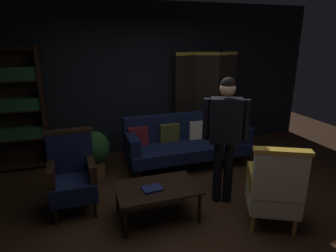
{
  "coord_description": "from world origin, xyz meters",
  "views": [
    {
      "loc": [
        -1.26,
        -2.96,
        2.17
      ],
      "look_at": [
        0.0,
        0.8,
        0.95
      ],
      "focal_mm": 31.05,
      "sensor_mm": 36.0,
      "label": 1
    }
  ],
  "objects_px": {
    "bookshelf": "(16,107)",
    "book_navy_cloth": "(152,189)",
    "velvet_couch": "(186,140)",
    "armchair_wing_left": "(72,174)",
    "potted_plant": "(95,151)",
    "armchair_gilt_accent": "(274,189)",
    "folding_screen": "(206,100)",
    "coffee_table": "(157,190)",
    "standing_figure": "(225,130)"
  },
  "relations": [
    {
      "from": "potted_plant",
      "to": "standing_figure",
      "type": "bearing_deg",
      "value": -39.58
    },
    {
      "from": "folding_screen",
      "to": "book_navy_cloth",
      "type": "relative_size",
      "value": 8.42
    },
    {
      "from": "potted_plant",
      "to": "velvet_couch",
      "type": "bearing_deg",
      "value": -0.38
    },
    {
      "from": "bookshelf",
      "to": "velvet_couch",
      "type": "height_order",
      "value": "bookshelf"
    },
    {
      "from": "bookshelf",
      "to": "book_navy_cloth",
      "type": "xyz_separation_m",
      "value": [
        1.69,
        -2.16,
        -0.64
      ]
    },
    {
      "from": "folding_screen",
      "to": "book_navy_cloth",
      "type": "xyz_separation_m",
      "value": [
        -1.7,
        -2.11,
        -0.55
      ]
    },
    {
      "from": "potted_plant",
      "to": "book_navy_cloth",
      "type": "xyz_separation_m",
      "value": [
        0.54,
        -1.43,
        -0.0
      ]
    },
    {
      "from": "bookshelf",
      "to": "armchair_wing_left",
      "type": "height_order",
      "value": "bookshelf"
    },
    {
      "from": "coffee_table",
      "to": "standing_figure",
      "type": "distance_m",
      "value": 1.16
    },
    {
      "from": "potted_plant",
      "to": "book_navy_cloth",
      "type": "distance_m",
      "value": 1.53
    },
    {
      "from": "coffee_table",
      "to": "book_navy_cloth",
      "type": "distance_m",
      "value": 0.11
    },
    {
      "from": "velvet_couch",
      "to": "armchair_wing_left",
      "type": "distance_m",
      "value": 2.08
    },
    {
      "from": "bookshelf",
      "to": "book_navy_cloth",
      "type": "height_order",
      "value": "bookshelf"
    },
    {
      "from": "velvet_couch",
      "to": "coffee_table",
      "type": "distance_m",
      "value": 1.67
    },
    {
      "from": "armchair_gilt_accent",
      "to": "potted_plant",
      "type": "bearing_deg",
      "value": 133.21
    },
    {
      "from": "folding_screen",
      "to": "bookshelf",
      "type": "relative_size",
      "value": 0.93
    },
    {
      "from": "folding_screen",
      "to": "potted_plant",
      "type": "distance_m",
      "value": 2.4
    },
    {
      "from": "velvet_couch",
      "to": "standing_figure",
      "type": "xyz_separation_m",
      "value": [
        0.02,
        -1.29,
        0.57
      ]
    },
    {
      "from": "folding_screen",
      "to": "armchair_gilt_accent",
      "type": "xyz_separation_m",
      "value": [
        -0.38,
        -2.65,
        -0.5
      ]
    },
    {
      "from": "folding_screen",
      "to": "coffee_table",
      "type": "xyz_separation_m",
      "value": [
        -1.63,
        -2.06,
        -0.61
      ]
    },
    {
      "from": "bookshelf",
      "to": "velvet_couch",
      "type": "bearing_deg",
      "value": -15.3
    },
    {
      "from": "standing_figure",
      "to": "folding_screen",
      "type": "bearing_deg",
      "value": 71.14
    },
    {
      "from": "folding_screen",
      "to": "standing_figure",
      "type": "distance_m",
      "value": 2.08
    },
    {
      "from": "folding_screen",
      "to": "armchair_gilt_accent",
      "type": "relative_size",
      "value": 1.83
    },
    {
      "from": "bookshelf",
      "to": "potted_plant",
      "type": "relative_size",
      "value": 2.69
    },
    {
      "from": "standing_figure",
      "to": "bookshelf",
      "type": "bearing_deg",
      "value": 143.33
    },
    {
      "from": "standing_figure",
      "to": "coffee_table",
      "type": "bearing_deg",
      "value": -174.39
    },
    {
      "from": "potted_plant",
      "to": "bookshelf",
      "type": "bearing_deg",
      "value": 147.68
    },
    {
      "from": "velvet_couch",
      "to": "armchair_wing_left",
      "type": "relative_size",
      "value": 2.04
    },
    {
      "from": "velvet_couch",
      "to": "coffee_table",
      "type": "xyz_separation_m",
      "value": [
        -0.93,
        -1.38,
        -0.08
      ]
    },
    {
      "from": "folding_screen",
      "to": "book_navy_cloth",
      "type": "bearing_deg",
      "value": -128.9
    },
    {
      "from": "potted_plant",
      "to": "book_navy_cloth",
      "type": "bearing_deg",
      "value": -69.4
    },
    {
      "from": "armchair_gilt_accent",
      "to": "standing_figure",
      "type": "bearing_deg",
      "value": 113.07
    },
    {
      "from": "book_navy_cloth",
      "to": "folding_screen",
      "type": "bearing_deg",
      "value": 51.1
    },
    {
      "from": "bookshelf",
      "to": "standing_figure",
      "type": "relative_size",
      "value": 1.2
    },
    {
      "from": "armchair_gilt_accent",
      "to": "armchair_wing_left",
      "type": "bearing_deg",
      "value": 153.0
    },
    {
      "from": "coffee_table",
      "to": "book_navy_cloth",
      "type": "height_order",
      "value": "book_navy_cloth"
    },
    {
      "from": "velvet_couch",
      "to": "coffee_table",
      "type": "relative_size",
      "value": 2.12
    },
    {
      "from": "velvet_couch",
      "to": "standing_figure",
      "type": "height_order",
      "value": "standing_figure"
    },
    {
      "from": "velvet_couch",
      "to": "potted_plant",
      "type": "xyz_separation_m",
      "value": [
        -1.55,
        0.01,
        -0.02
      ]
    },
    {
      "from": "armchair_gilt_accent",
      "to": "standing_figure",
      "type": "distance_m",
      "value": 0.91
    },
    {
      "from": "standing_figure",
      "to": "potted_plant",
      "type": "distance_m",
      "value": 2.12
    },
    {
      "from": "book_navy_cloth",
      "to": "standing_figure",
      "type": "bearing_deg",
      "value": 7.65
    },
    {
      "from": "standing_figure",
      "to": "potted_plant",
      "type": "relative_size",
      "value": 2.23
    },
    {
      "from": "standing_figure",
      "to": "potted_plant",
      "type": "height_order",
      "value": "standing_figure"
    },
    {
      "from": "potted_plant",
      "to": "armchair_gilt_accent",
      "type": "bearing_deg",
      "value": -46.79
    },
    {
      "from": "potted_plant",
      "to": "book_navy_cloth",
      "type": "height_order",
      "value": "potted_plant"
    },
    {
      "from": "velvet_couch",
      "to": "standing_figure",
      "type": "relative_size",
      "value": 1.25
    },
    {
      "from": "armchair_wing_left",
      "to": "folding_screen",
      "type": "bearing_deg",
      "value": 30.46
    },
    {
      "from": "book_navy_cloth",
      "to": "potted_plant",
      "type": "bearing_deg",
      "value": 110.6
    }
  ]
}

